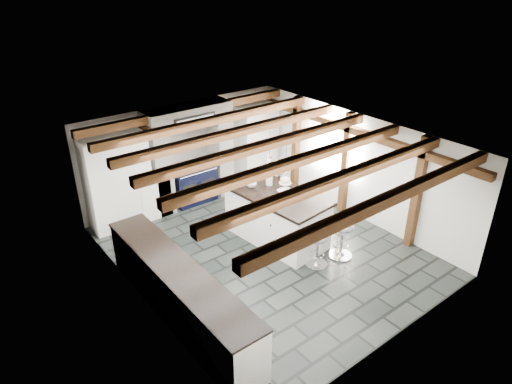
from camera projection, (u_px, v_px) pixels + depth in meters
ground at (264, 250)px, 8.96m from camera, size 6.00×6.00×0.00m
room_shell at (197, 185)px, 9.14m from camera, size 6.00×6.03×6.00m
range_cooker at (193, 183)px, 10.64m from camera, size 1.00×0.63×0.99m
kitchen_island at (277, 216)px, 9.12m from camera, size 1.30×2.19×1.38m
bar_stool_near at (342, 233)px, 8.57m from camera, size 0.48×0.48×0.84m
bar_stool_far at (317, 243)px, 8.33m from camera, size 0.44×0.44×0.77m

